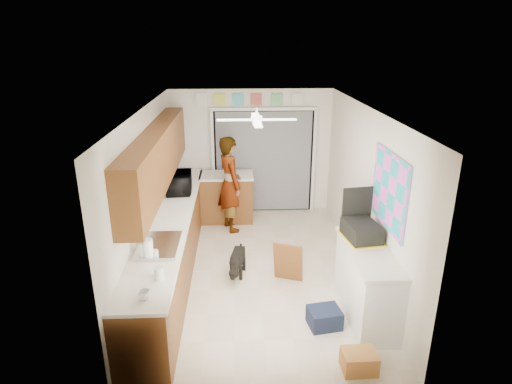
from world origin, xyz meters
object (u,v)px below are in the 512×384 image
object	(u,v)px
navy_crate	(324,318)
man	(230,184)
microwave	(179,183)
paper_towel_roll	(148,249)
cardboard_box	(359,361)
dog	(238,262)
cup	(144,295)
suitcase	(362,231)
soap_bottle	(143,247)

from	to	relation	value
navy_crate	man	world-z (taller)	man
microwave	paper_towel_roll	size ratio (longest dim) A/B	2.38
cardboard_box	dog	bearing A→B (deg)	122.18
cup	dog	distance (m)	2.35
cup	man	xyz separation A→B (m)	(0.82, 3.69, -0.10)
suitcase	navy_crate	xyz separation A→B (m)	(-0.54, -0.54, -0.93)
navy_crate	dog	size ratio (longest dim) A/B	0.70
cup	paper_towel_roll	world-z (taller)	paper_towel_roll
suitcase	man	bearing A→B (deg)	116.96
microwave	paper_towel_roll	xyz separation A→B (m)	(-0.08, -2.35, -0.04)
paper_towel_roll	cup	bearing A→B (deg)	-82.19
paper_towel_roll	dog	bearing A→B (deg)	48.09
suitcase	dog	world-z (taller)	suitcase
soap_bottle	paper_towel_roll	size ratio (longest dim) A/B	1.13
cardboard_box	navy_crate	xyz separation A→B (m)	(-0.23, 0.78, 0.00)
suitcase	microwave	bearing A→B (deg)	134.70
paper_towel_roll	microwave	bearing A→B (deg)	88.05
microwave	cardboard_box	world-z (taller)	microwave
microwave	soap_bottle	xyz separation A→B (m)	(-0.15, -2.32, -0.02)
suitcase	navy_crate	size ratio (longest dim) A/B	1.35
microwave	paper_towel_roll	distance (m)	2.35
soap_bottle	man	xyz separation A→B (m)	(1.00, 2.83, -0.19)
cardboard_box	navy_crate	world-z (taller)	navy_crate
cardboard_box	dog	size ratio (longest dim) A/B	0.67
cup	cardboard_box	size ratio (longest dim) A/B	0.34
cardboard_box	navy_crate	size ratio (longest dim) A/B	0.95
microwave	soap_bottle	bearing A→B (deg)	172.39
microwave	cardboard_box	bearing A→B (deg)	-148.91
soap_bottle	microwave	bearing A→B (deg)	86.39
cup	suitcase	distance (m)	2.86
cup	dog	size ratio (longest dim) A/B	0.23
soap_bottle	cardboard_box	xyz separation A→B (m)	(2.43, -0.92, -0.97)
microwave	cardboard_box	distance (m)	4.09
microwave	dog	bearing A→B (deg)	-144.24
paper_towel_roll	dog	distance (m)	1.79
suitcase	dog	bearing A→B (deg)	146.31
soap_bottle	paper_towel_roll	xyz separation A→B (m)	(0.07, -0.03, -0.02)
microwave	cup	bearing A→B (deg)	176.63
soap_bottle	man	world-z (taller)	man
suitcase	cardboard_box	world-z (taller)	suitcase
dog	paper_towel_roll	bearing A→B (deg)	-120.73
man	paper_towel_roll	bearing A→B (deg)	140.21
microwave	man	size ratio (longest dim) A/B	0.34
soap_bottle	paper_towel_roll	distance (m)	0.07
navy_crate	man	bearing A→B (deg)	112.02
soap_bottle	dog	world-z (taller)	soap_bottle
microwave	man	xyz separation A→B (m)	(0.85, 0.50, -0.21)
suitcase	dog	xyz separation A→B (m)	(-1.62, 0.76, -0.84)
cup	man	world-z (taller)	man
cardboard_box	man	size ratio (longest dim) A/B	0.21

